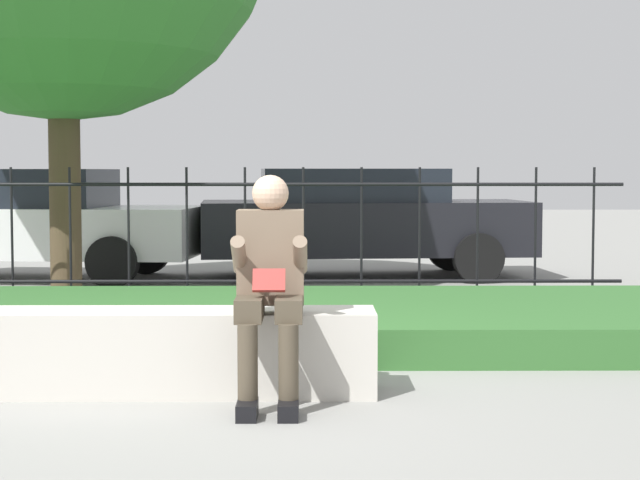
% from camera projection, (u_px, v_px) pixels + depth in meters
% --- Properties ---
extents(ground_plane, '(60.00, 60.00, 0.00)m').
position_uv_depth(ground_plane, '(160.00, 393.00, 6.34)').
color(ground_plane, gray).
extents(stone_bench, '(2.70, 0.48, 0.50)m').
position_uv_depth(stone_bench, '(148.00, 356.00, 6.32)').
color(stone_bench, beige).
rests_on(stone_bench, ground_plane).
extents(person_seated_reader, '(0.42, 0.73, 1.30)m').
position_uv_depth(person_seated_reader, '(270.00, 278.00, 6.02)').
color(person_seated_reader, black).
rests_on(person_seated_reader, ground_plane).
extents(grass_berm, '(9.72, 2.73, 0.27)m').
position_uv_depth(grass_berm, '(197.00, 322.00, 8.39)').
color(grass_berm, '#33662D').
rests_on(grass_berm, ground_plane).
extents(iron_fence, '(7.72, 0.03, 1.36)m').
position_uv_depth(iron_fence, '(216.00, 235.00, 10.12)').
color(iron_fence, black).
rests_on(iron_fence, ground_plane).
extents(car_parked_left, '(4.33, 2.11, 1.34)m').
position_uv_depth(car_parked_left, '(21.00, 221.00, 12.94)').
color(car_parked_left, silver).
rests_on(car_parked_left, ground_plane).
extents(car_parked_center, '(4.12, 2.05, 1.35)m').
position_uv_depth(car_parked_center, '(362.00, 219.00, 13.23)').
color(car_parked_center, black).
rests_on(car_parked_center, ground_plane).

